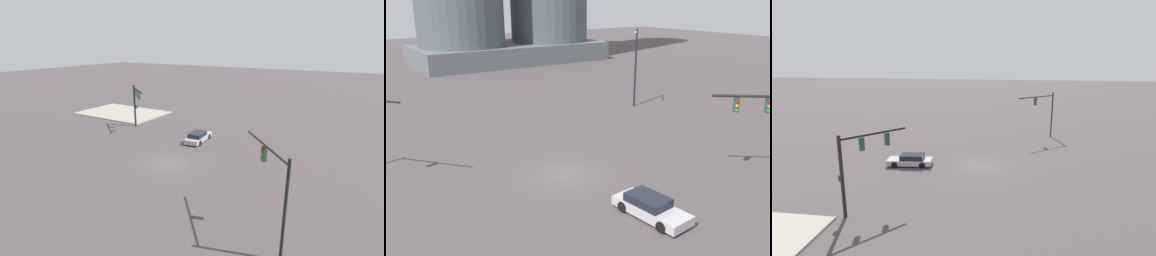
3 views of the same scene
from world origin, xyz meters
The scene contains 4 objects.
ground_plane centered at (0.00, 0.00, 0.00)m, with size 228.73×228.73×0.00m, color #4B4344.
traffic_signal_near_corner centered at (-12.48, 7.29, 4.36)m, with size 4.08×4.89×6.27m.
traffic_signal_opposite_side centered at (11.28, -8.16, 4.16)m, with size 4.33×3.79×6.08m.
sedan_car_approaching centered at (0.91, -7.56, 0.58)m, with size 2.21×4.78×1.21m.
Camera 3 is at (32.03, 2.55, 11.52)m, focal length 30.13 mm.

